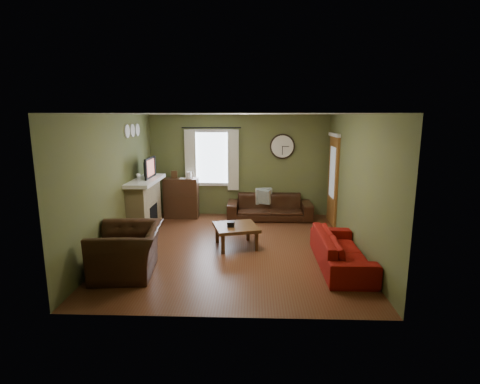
{
  "coord_description": "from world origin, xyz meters",
  "views": [
    {
      "loc": [
        0.37,
        -7.02,
        2.57
      ],
      "look_at": [
        0.1,
        0.4,
        1.05
      ],
      "focal_mm": 28.0,
      "sensor_mm": 36.0,
      "label": 1
    }
  ],
  "objects_px": {
    "sofa_brown": "(269,207)",
    "armchair": "(128,251)",
    "bookshelf": "(181,198)",
    "coffee_table": "(236,236)",
    "sofa_red": "(341,250)"
  },
  "relations": [
    {
      "from": "bookshelf",
      "to": "sofa_brown",
      "type": "distance_m",
      "value": 2.25
    },
    {
      "from": "bookshelf",
      "to": "sofa_red",
      "type": "height_order",
      "value": "bookshelf"
    },
    {
      "from": "bookshelf",
      "to": "coffee_table",
      "type": "bearing_deg",
      "value": -54.93
    },
    {
      "from": "sofa_red",
      "to": "bookshelf",
      "type": "bearing_deg",
      "value": 47.76
    },
    {
      "from": "sofa_brown",
      "to": "armchair",
      "type": "height_order",
      "value": "armchair"
    },
    {
      "from": "armchair",
      "to": "bookshelf",
      "type": "bearing_deg",
      "value": 170.01
    },
    {
      "from": "bookshelf",
      "to": "armchair",
      "type": "distance_m",
      "value": 3.49
    },
    {
      "from": "bookshelf",
      "to": "coffee_table",
      "type": "height_order",
      "value": "bookshelf"
    },
    {
      "from": "armchair",
      "to": "sofa_red",
      "type": "bearing_deg",
      "value": 90.52
    },
    {
      "from": "bookshelf",
      "to": "sofa_red",
      "type": "relative_size",
      "value": 0.52
    },
    {
      "from": "coffee_table",
      "to": "bookshelf",
      "type": "bearing_deg",
      "value": 125.07
    },
    {
      "from": "armchair",
      "to": "coffee_table",
      "type": "bearing_deg",
      "value": 121.73
    },
    {
      "from": "bookshelf",
      "to": "coffee_table",
      "type": "distance_m",
      "value": 2.62
    },
    {
      "from": "armchair",
      "to": "sofa_brown",
      "type": "bearing_deg",
      "value": 137.98
    },
    {
      "from": "sofa_brown",
      "to": "coffee_table",
      "type": "distance_m",
      "value": 2.22
    }
  ]
}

